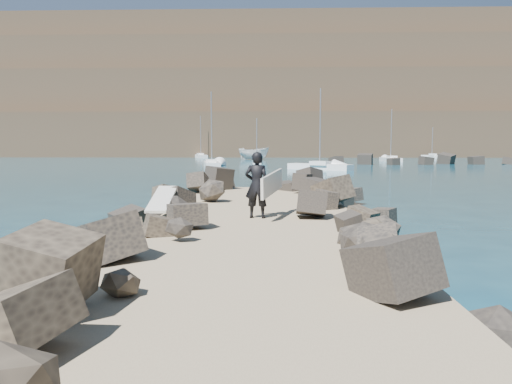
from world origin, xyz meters
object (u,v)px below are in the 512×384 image
surfboard_resting (162,203)px  sailboat_c (320,167)px  surfer_with_board (259,185)px  boat_imported (254,153)px

surfboard_resting → sailboat_c: sailboat_c is taller
surfboard_resting → surfer_with_board: (2.90, -0.08, 0.55)m
sailboat_c → boat_imported: bearing=103.1°
surfboard_resting → boat_imported: bearing=87.3°
surfer_with_board → sailboat_c: 40.14m
sailboat_c → surfboard_resting: bearing=-102.1°
surfer_with_board → sailboat_c: sailboat_c is taller
surfboard_resting → boat_imported: (-0.02, 76.14, 0.09)m
boat_imported → surfer_with_board: (2.92, -76.22, 0.46)m
boat_imported → surfer_with_board: surfer_with_board is taller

